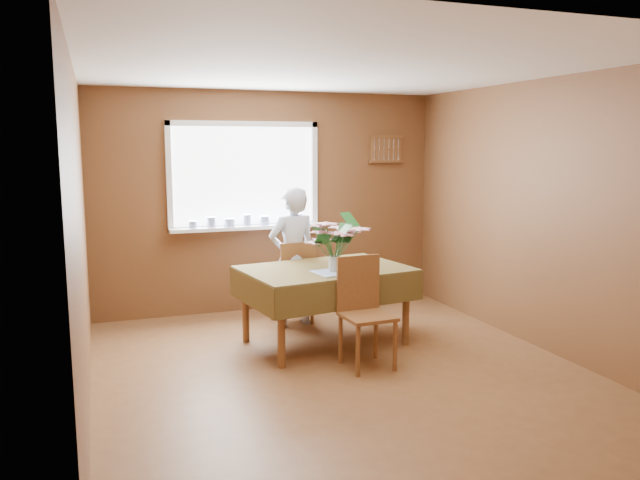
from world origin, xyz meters
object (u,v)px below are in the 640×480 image
object	(u,v)px
dining_table	(325,277)
chair_near	(363,307)
seated_woman	(293,257)
flower_bouquet	(334,238)
chair_far	(295,279)

from	to	relation	value
dining_table	chair_near	size ratio (longest dim) A/B	1.76
seated_woman	flower_bouquet	bearing A→B (deg)	91.18
dining_table	seated_woman	size ratio (longest dim) A/B	1.14
chair_near	seated_woman	xyz separation A→B (m)	(-0.21, 1.35, 0.22)
chair_near	flower_bouquet	xyz separation A→B (m)	(-0.08, 0.48, 0.53)
dining_table	flower_bouquet	xyz separation A→B (m)	(0.03, -0.17, 0.40)
dining_table	seated_woman	bearing A→B (deg)	90.00
chair_near	seated_woman	world-z (taller)	seated_woman
dining_table	chair_near	bearing A→B (deg)	-89.17
chair_near	chair_far	bearing A→B (deg)	94.89
chair_far	dining_table	bearing A→B (deg)	91.66
chair_far	flower_bouquet	xyz separation A→B (m)	(0.10, -0.90, 0.56)
chair_near	flower_bouquet	distance (m)	0.72
chair_far	seated_woman	distance (m)	0.24
dining_table	seated_woman	distance (m)	0.71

